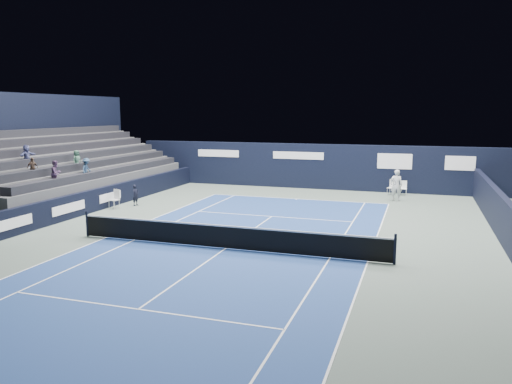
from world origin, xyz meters
TOP-DOWN VIEW (x-y plane):
  - ground at (0.00, 2.00)m, footprint 48.00×48.00m
  - court_surface at (0.00, 0.00)m, footprint 10.97×23.77m
  - enclosure_wall_right at (10.50, 6.00)m, footprint 0.30×22.00m
  - folding_chair_back_a at (5.44, 15.40)m, footprint 0.56×0.55m
  - folding_chair_back_b at (6.16, 15.41)m, footprint 0.44×0.42m
  - line_judge_chair at (-8.87, 5.78)m, footprint 0.58×0.57m
  - line_judge at (-8.27, 6.89)m, footprint 0.36×0.48m
  - court_markings at (0.00, 0.00)m, footprint 11.03×23.83m
  - tennis_net at (0.00, 0.00)m, footprint 12.90×0.10m
  - back_sponsor_wall at (0.01, 16.50)m, footprint 26.00×0.63m
  - side_barrier_left at (-9.50, 5.97)m, footprint 0.33×22.00m
  - spectator_stand at (-13.27, 6.98)m, footprint 6.00×18.00m
  - tennis_player at (5.80, 13.20)m, footprint 0.69×0.84m

SIDE VIEW (x-z plane):
  - ground at x=0.00m, z-range 0.00..0.00m
  - court_surface at x=0.00m, z-range 0.00..0.01m
  - court_markings at x=0.00m, z-range 0.01..0.01m
  - tennis_net at x=0.00m, z-range -0.04..1.06m
  - folding_chair_back_b at x=6.16m, z-range 0.06..1.00m
  - folding_chair_back_a at x=5.44m, z-range 0.07..1.05m
  - side_barrier_left at x=-9.50m, z-range 0.00..1.20m
  - line_judge at x=-8.27m, z-range 0.00..1.20m
  - line_judge_chair at x=-8.87m, z-range 0.07..1.13m
  - enclosure_wall_right at x=10.50m, z-range 0.00..1.80m
  - tennis_player at x=5.80m, z-range 0.00..1.90m
  - back_sponsor_wall at x=0.01m, z-range 0.00..3.10m
  - spectator_stand at x=-13.27m, z-range -1.25..5.15m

